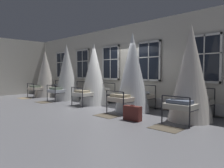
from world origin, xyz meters
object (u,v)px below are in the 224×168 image
(cot_third, at_px, (94,75))
(cot_fifth, at_px, (191,74))
(cot_second, at_px, (67,73))
(suitcase_dark, at_px, (132,113))
(cot_fourth, at_px, (132,73))
(cot_first, at_px, (45,74))

(cot_third, xyz_separation_m, cot_fifth, (4.48, -0.01, 0.07))
(cot_second, distance_m, suitcase_dark, 5.73)
(cot_second, xyz_separation_m, cot_third, (2.19, 0.01, -0.07))
(cot_second, bearing_deg, cot_third, -89.52)
(cot_fourth, bearing_deg, suitcase_dark, -139.64)
(cot_fourth, bearing_deg, cot_fifth, -87.69)
(cot_third, bearing_deg, cot_fifth, -88.44)
(cot_second, distance_m, cot_fourth, 4.48)
(cot_third, bearing_deg, suitcase_dark, -109.35)
(cot_fifth, xyz_separation_m, suitcase_dark, (-1.20, -1.25, -1.17))
(cot_first, bearing_deg, cot_fifth, -90.32)
(cot_third, distance_m, cot_fourth, 2.30)
(cot_first, bearing_deg, suitcase_dark, -99.51)
(cot_first, xyz_separation_m, suitcase_dark, (7.70, -1.19, -1.11))
(cot_first, xyz_separation_m, cot_second, (2.23, 0.06, 0.07))
(cot_third, relative_size, suitcase_dark, 4.78)
(cot_fifth, bearing_deg, cot_first, 89.32)
(cot_fourth, relative_size, cot_fifth, 1.01)
(cot_first, relative_size, suitcase_dark, 4.79)
(cot_third, relative_size, cot_fourth, 0.95)
(cot_third, distance_m, suitcase_dark, 3.69)
(cot_fourth, xyz_separation_m, suitcase_dark, (0.99, -1.18, -1.18))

